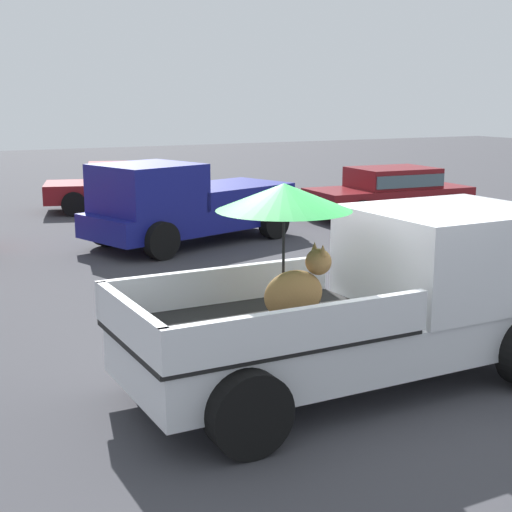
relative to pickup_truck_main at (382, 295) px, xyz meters
The scene contains 5 objects.
ground_plane 1.08m from the pickup_truck_main, behind, with size 80.00×80.00×0.00m, color #38383D.
pickup_truck_main is the anchor object (origin of this frame).
pickup_truck_red 8.58m from the pickup_truck_main, 82.68° to the left, with size 5.12×3.24×1.80m.
parked_sedan_near 11.81m from the pickup_truck_main, 52.13° to the left, with size 4.39×2.16×1.33m.
parked_sedan_far 13.95m from the pickup_truck_main, 83.94° to the left, with size 4.62×2.90×1.33m.
Camera 1 is at (-4.57, -6.58, 3.16)m, focal length 52.89 mm.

